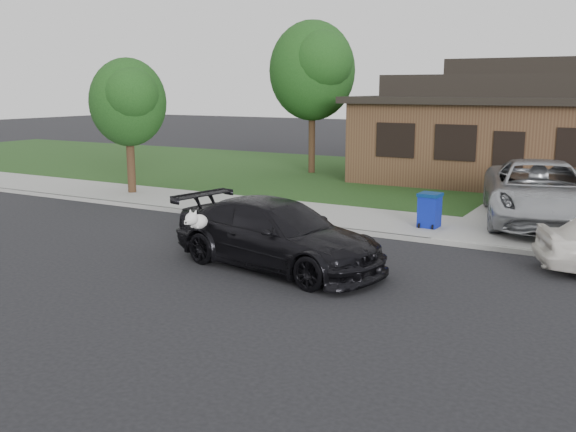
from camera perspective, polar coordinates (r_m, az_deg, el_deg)
The scene contains 11 objects.
ground at distance 14.50m, azimuth -6.04°, elevation -3.53°, with size 120.00×120.00×0.00m, color black.
sidewalk at distance 18.66m, azimuth 2.94°, elevation 0.06°, with size 60.00×3.00×0.12m, color gray.
curb at distance 17.36m, azimuth 0.70°, elevation -0.78°, with size 60.00×0.12×0.12m, color gray.
lawn at distance 25.95m, azimuth 10.95°, elevation 3.06°, with size 60.00×13.00×0.13m, color #193814.
driveway at distance 21.77m, azimuth 23.41°, elevation 0.78°, with size 4.50×13.00×0.14m, color gray.
sedan at distance 13.34m, azimuth -0.99°, elevation -1.65°, with size 5.14×2.82×1.41m.
minivan at distance 18.50m, azimuth 21.46°, elevation 2.02°, with size 2.72×5.91×1.64m, color #A1A4A8.
recycling_bin at distance 17.12m, azimuth 12.47°, elevation 0.54°, with size 0.57×0.59×0.90m.
house at distance 26.72m, azimuth 20.74°, elevation 7.24°, with size 12.60×8.60×4.65m.
tree_0 at distance 27.30m, azimuth 2.37°, elevation 12.94°, with size 3.78×3.60×6.34m.
tree_2 at distance 22.69m, azimuth -13.98°, elevation 9.90°, with size 2.73×2.60×4.59m.
Camera 1 is at (8.23, -11.34, 3.70)m, focal length 40.00 mm.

